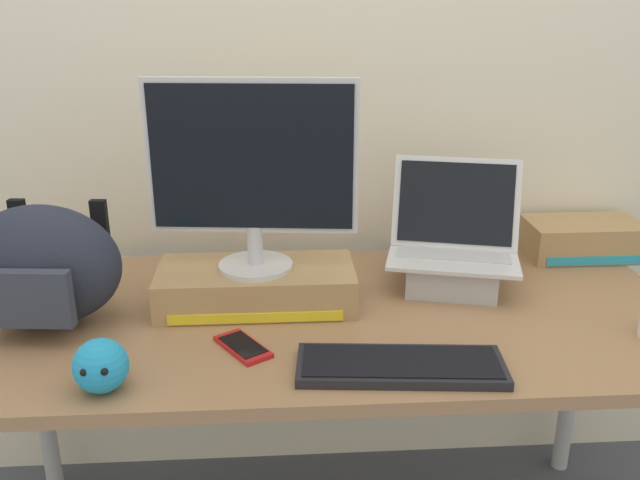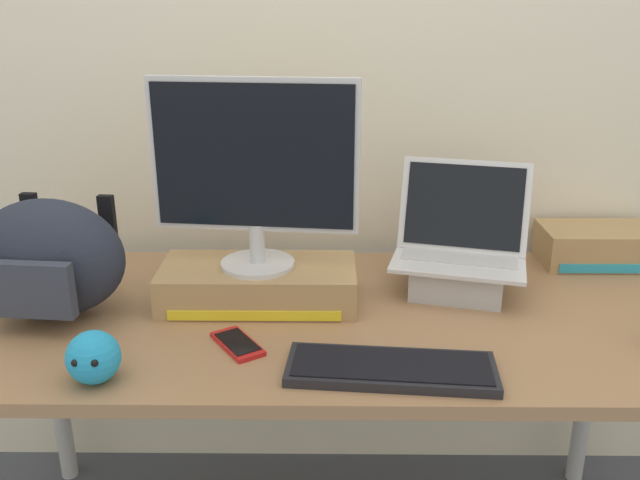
{
  "view_description": "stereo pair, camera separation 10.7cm",
  "coord_description": "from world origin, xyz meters",
  "px_view_note": "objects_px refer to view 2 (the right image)",
  "views": [
    {
      "loc": [
        -0.09,
        -1.43,
        1.45
      ],
      "look_at": [
        0.0,
        0.0,
        0.92
      ],
      "focal_mm": 37.86,
      "sensor_mm": 36.0,
      "label": 1
    },
    {
      "loc": [
        0.01,
        -1.43,
        1.45
      ],
      "look_at": [
        0.0,
        0.0,
        0.92
      ],
      "focal_mm": 37.86,
      "sensor_mm": 36.0,
      "label": 2
    }
  ],
  "objects_px": {
    "toner_box_yellow": "(258,284)",
    "external_keyboard": "(391,369)",
    "desktop_monitor": "(254,169)",
    "cell_phone": "(238,344)",
    "plush_toy": "(93,357)",
    "toner_box_cyan": "(599,245)",
    "messenger_backpack": "(50,258)",
    "open_laptop": "(458,264)"
  },
  "relations": [
    {
      "from": "external_keyboard",
      "to": "messenger_backpack",
      "type": "distance_m",
      "value": 0.81
    },
    {
      "from": "open_laptop",
      "to": "messenger_backpack",
      "type": "bearing_deg",
      "value": -157.24
    },
    {
      "from": "open_laptop",
      "to": "toner_box_yellow",
      "type": "bearing_deg",
      "value": -156.78
    },
    {
      "from": "plush_toy",
      "to": "open_laptop",
      "type": "bearing_deg",
      "value": 29.54
    },
    {
      "from": "desktop_monitor",
      "to": "toner_box_cyan",
      "type": "bearing_deg",
      "value": 22.21
    },
    {
      "from": "cell_phone",
      "to": "plush_toy",
      "type": "height_order",
      "value": "plush_toy"
    },
    {
      "from": "open_laptop",
      "to": "plush_toy",
      "type": "xyz_separation_m",
      "value": [
        -0.78,
        -0.44,
        -0.02
      ]
    },
    {
      "from": "desktop_monitor",
      "to": "plush_toy",
      "type": "distance_m",
      "value": 0.54
    },
    {
      "from": "external_keyboard",
      "to": "messenger_backpack",
      "type": "xyz_separation_m",
      "value": [
        -0.76,
        0.26,
        0.13
      ]
    },
    {
      "from": "toner_box_yellow",
      "to": "toner_box_cyan",
      "type": "height_order",
      "value": "toner_box_cyan"
    },
    {
      "from": "external_keyboard",
      "to": "plush_toy",
      "type": "height_order",
      "value": "plush_toy"
    },
    {
      "from": "external_keyboard",
      "to": "plush_toy",
      "type": "xyz_separation_m",
      "value": [
        -0.57,
        -0.03,
        0.04
      ]
    },
    {
      "from": "toner_box_yellow",
      "to": "open_laptop",
      "type": "distance_m",
      "value": 0.5
    },
    {
      "from": "external_keyboard",
      "to": "toner_box_cyan",
      "type": "height_order",
      "value": "toner_box_cyan"
    },
    {
      "from": "toner_box_yellow",
      "to": "desktop_monitor",
      "type": "xyz_separation_m",
      "value": [
        -0.0,
        -0.0,
        0.29
      ]
    },
    {
      "from": "messenger_backpack",
      "to": "cell_phone",
      "type": "bearing_deg",
      "value": -14.09
    },
    {
      "from": "toner_box_yellow",
      "to": "desktop_monitor",
      "type": "bearing_deg",
      "value": -98.15
    },
    {
      "from": "toner_box_yellow",
      "to": "desktop_monitor",
      "type": "relative_size",
      "value": 0.98
    },
    {
      "from": "messenger_backpack",
      "to": "cell_phone",
      "type": "xyz_separation_m",
      "value": [
        0.44,
        -0.16,
        -0.13
      ]
    },
    {
      "from": "messenger_backpack",
      "to": "toner_box_cyan",
      "type": "xyz_separation_m",
      "value": [
        1.39,
        0.33,
        -0.09
      ]
    },
    {
      "from": "external_keyboard",
      "to": "messenger_backpack",
      "type": "height_order",
      "value": "messenger_backpack"
    },
    {
      "from": "plush_toy",
      "to": "toner_box_cyan",
      "type": "xyz_separation_m",
      "value": [
        1.2,
        0.63,
        -0.0
      ]
    },
    {
      "from": "toner_box_yellow",
      "to": "open_laptop",
      "type": "relative_size",
      "value": 1.26
    },
    {
      "from": "open_laptop",
      "to": "messenger_backpack",
      "type": "height_order",
      "value": "open_laptop"
    },
    {
      "from": "desktop_monitor",
      "to": "cell_phone",
      "type": "bearing_deg",
      "value": -90.38
    },
    {
      "from": "toner_box_yellow",
      "to": "messenger_backpack",
      "type": "distance_m",
      "value": 0.48
    },
    {
      "from": "open_laptop",
      "to": "toner_box_cyan",
      "type": "relative_size",
      "value": 1.15
    },
    {
      "from": "toner_box_yellow",
      "to": "external_keyboard",
      "type": "bearing_deg",
      "value": -48.46
    },
    {
      "from": "open_laptop",
      "to": "cell_phone",
      "type": "height_order",
      "value": "open_laptop"
    },
    {
      "from": "toner_box_yellow",
      "to": "toner_box_cyan",
      "type": "relative_size",
      "value": 1.46
    },
    {
      "from": "messenger_backpack",
      "to": "toner_box_cyan",
      "type": "relative_size",
      "value": 1.14
    },
    {
      "from": "desktop_monitor",
      "to": "external_keyboard",
      "type": "bearing_deg",
      "value": -42.4
    },
    {
      "from": "open_laptop",
      "to": "cell_phone",
      "type": "bearing_deg",
      "value": -135.76
    },
    {
      "from": "messenger_backpack",
      "to": "external_keyboard",
      "type": "bearing_deg",
      "value": -13.85
    },
    {
      "from": "open_laptop",
      "to": "messenger_backpack",
      "type": "relative_size",
      "value": 1.01
    },
    {
      "from": "desktop_monitor",
      "to": "cell_phone",
      "type": "height_order",
      "value": "desktop_monitor"
    },
    {
      "from": "toner_box_yellow",
      "to": "toner_box_cyan",
      "type": "xyz_separation_m",
      "value": [
        0.92,
        0.27,
        0.0
      ]
    },
    {
      "from": "messenger_backpack",
      "to": "toner_box_cyan",
      "type": "distance_m",
      "value": 1.43
    },
    {
      "from": "open_laptop",
      "to": "toner_box_cyan",
      "type": "height_order",
      "value": "open_laptop"
    },
    {
      "from": "cell_phone",
      "to": "toner_box_yellow",
      "type": "bearing_deg",
      "value": 50.26
    },
    {
      "from": "toner_box_yellow",
      "to": "external_keyboard",
      "type": "distance_m",
      "value": 0.44
    },
    {
      "from": "desktop_monitor",
      "to": "messenger_backpack",
      "type": "height_order",
      "value": "desktop_monitor"
    }
  ]
}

